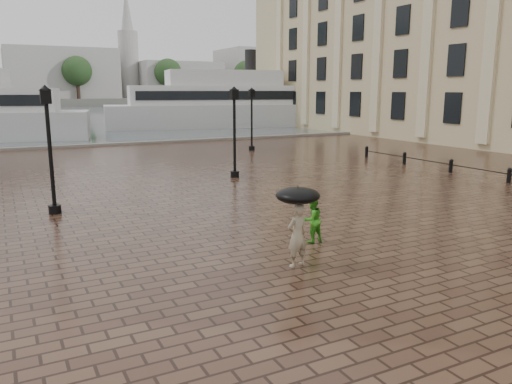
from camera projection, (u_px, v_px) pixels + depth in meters
ground at (366, 275)px, 11.98m from camera, size 300.00×300.00×0.00m
harbour_water at (43, 114)px, 92.16m from camera, size 240.00×240.00×0.00m
quay_edge at (106, 146)px, 39.87m from camera, size 80.00×0.60×0.30m
far_shore at (24, 101)px, 151.22m from camera, size 300.00×60.00×2.00m
distant_skyline at (185, 74)px, 162.35m from camera, size 102.50×22.00×33.00m
far_trees at (25, 70)px, 130.36m from camera, size 188.00×8.00×13.50m
bollard_row at (509, 175)px, 23.83m from camera, size 0.22×21.22×0.73m
street_lamps at (128, 130)px, 26.10m from camera, size 21.44×14.44×4.40m
adult_pedestrian at (297, 235)px, 12.44m from camera, size 0.64×0.47×1.62m
child_pedestrian at (312, 220)px, 14.48m from camera, size 0.71×0.59×1.35m
ferry_far at (224, 104)px, 59.73m from camera, size 28.41×11.33×9.08m
umbrella at (298, 196)px, 12.24m from camera, size 1.10×1.10×1.12m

